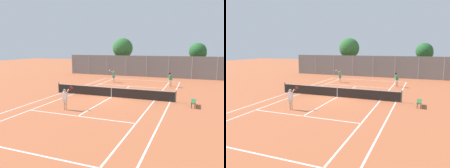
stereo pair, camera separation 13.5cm
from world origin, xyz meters
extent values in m
plane|color=#B25B38|center=(0.00, 0.00, 0.00)|extent=(120.00, 120.00, 0.00)
cube|color=white|center=(0.00, -11.90, 0.00)|extent=(11.00, 0.10, 0.01)
cube|color=white|center=(0.00, 11.90, 0.00)|extent=(11.00, 0.10, 0.01)
cube|color=white|center=(-5.50, 0.00, 0.00)|extent=(0.10, 23.80, 0.01)
cube|color=white|center=(5.50, 0.00, 0.00)|extent=(0.10, 23.80, 0.01)
cube|color=white|center=(-4.13, 0.00, 0.00)|extent=(0.10, 23.80, 0.01)
cube|color=white|center=(4.13, 0.00, 0.00)|extent=(0.10, 23.80, 0.01)
cube|color=white|center=(0.00, -6.40, 0.00)|extent=(8.26, 0.10, 0.01)
cube|color=white|center=(0.00, 6.40, 0.00)|extent=(8.26, 0.10, 0.01)
cube|color=white|center=(0.00, 0.00, 0.00)|extent=(0.10, 12.80, 0.01)
cylinder|color=#474C47|center=(-5.95, 0.00, 0.53)|extent=(0.10, 0.10, 1.07)
cylinder|color=#474C47|center=(5.95, 0.00, 0.53)|extent=(0.10, 0.10, 1.07)
cube|color=black|center=(0.00, 0.00, 0.46)|extent=(11.90, 0.02, 0.89)
cube|color=white|center=(0.00, 0.00, 0.92)|extent=(11.90, 0.03, 0.06)
cube|color=white|center=(0.00, 0.00, 0.44)|extent=(0.05, 0.03, 0.89)
cylinder|color=beige|center=(-1.79, -5.35, 0.41)|extent=(0.13, 0.13, 0.82)
cylinder|color=beige|center=(-1.61, -5.36, 0.41)|extent=(0.13, 0.13, 0.82)
cube|color=beige|center=(-1.70, -5.35, 0.74)|extent=(0.29, 0.19, 0.24)
cube|color=white|center=(-1.70, -5.35, 1.10)|extent=(0.35, 0.22, 0.56)
sphere|color=beige|center=(-1.70, -5.35, 1.49)|extent=(0.22, 0.22, 0.22)
cylinder|color=black|center=(-1.70, -5.35, 1.56)|extent=(0.23, 0.23, 0.02)
cylinder|color=beige|center=(-1.92, -5.34, 1.04)|extent=(0.08, 0.08, 0.52)
cylinder|color=beige|center=(-1.56, -5.22, 1.39)|extent=(0.10, 0.46, 0.35)
cylinder|color=maroon|center=(-1.42, -4.97, 1.55)|extent=(0.04, 0.25, 0.22)
cylinder|color=maroon|center=(-1.41, -4.85, 1.66)|extent=(0.29, 0.21, 0.23)
cylinder|color=beige|center=(-2.87, 8.46, 0.41)|extent=(0.13, 0.13, 0.82)
cylinder|color=beige|center=(-3.04, 8.52, 0.41)|extent=(0.13, 0.13, 0.82)
cube|color=#334C8C|center=(-2.96, 8.49, 0.74)|extent=(0.32, 0.26, 0.24)
cube|color=#338C59|center=(-2.96, 8.49, 1.10)|extent=(0.38, 0.29, 0.56)
sphere|color=beige|center=(-2.96, 8.49, 1.49)|extent=(0.22, 0.22, 0.22)
cylinder|color=black|center=(-2.96, 8.49, 1.56)|extent=(0.23, 0.23, 0.02)
cylinder|color=beige|center=(-2.75, 8.42, 1.04)|extent=(0.08, 0.08, 0.52)
cylinder|color=beige|center=(-3.12, 8.39, 1.39)|extent=(0.22, 0.46, 0.35)
cylinder|color=black|center=(-3.33, 8.19, 1.55)|extent=(0.11, 0.25, 0.22)
cylinder|color=black|center=(-3.36, 8.07, 1.66)|extent=(0.33, 0.27, 0.23)
cylinder|color=beige|center=(4.73, 7.79, 0.41)|extent=(0.13, 0.13, 0.82)
cylinder|color=beige|center=(4.56, 7.71, 0.41)|extent=(0.13, 0.13, 0.82)
cube|color=white|center=(4.64, 7.75, 0.74)|extent=(0.33, 0.28, 0.24)
cube|color=#338C59|center=(4.64, 7.75, 1.10)|extent=(0.39, 0.32, 0.56)
sphere|color=beige|center=(4.64, 7.75, 1.49)|extent=(0.22, 0.22, 0.22)
cylinder|color=black|center=(4.64, 7.75, 1.56)|extent=(0.23, 0.23, 0.02)
cylinder|color=beige|center=(4.84, 7.84, 1.04)|extent=(0.08, 0.08, 0.52)
cylinder|color=beige|center=(4.58, 7.57, 1.39)|extent=(0.26, 0.45, 0.35)
cylinder|color=black|center=(4.57, 7.28, 1.55)|extent=(0.13, 0.24, 0.22)
cylinder|color=black|center=(4.62, 7.17, 1.66)|extent=(0.34, 0.30, 0.23)
sphere|color=#D1DB33|center=(-1.77, 7.52, 0.03)|extent=(0.07, 0.07, 0.07)
sphere|color=#D1DB33|center=(2.95, -4.55, 0.03)|extent=(0.07, 0.07, 0.07)
cube|color=#2D6638|center=(7.41, -0.83, 0.44)|extent=(0.36, 1.50, 0.05)
cylinder|color=#262626|center=(7.28, -1.46, 0.21)|extent=(0.05, 0.05, 0.41)
cylinder|color=#262626|center=(7.28, -0.19, 0.21)|extent=(0.05, 0.05, 0.41)
cylinder|color=#262626|center=(7.54, -1.46, 0.21)|extent=(0.05, 0.05, 0.41)
cylinder|color=#262626|center=(7.54, -0.19, 0.21)|extent=(0.05, 0.05, 0.41)
cylinder|color=gray|center=(-13.80, 15.67, 1.71)|extent=(0.08, 0.08, 3.42)
cylinder|color=gray|center=(-10.35, 15.67, 1.71)|extent=(0.08, 0.08, 3.42)
cylinder|color=gray|center=(-6.90, 15.67, 1.71)|extent=(0.08, 0.08, 3.42)
cylinder|color=gray|center=(-3.45, 15.67, 1.71)|extent=(0.08, 0.08, 3.42)
cylinder|color=gray|center=(0.00, 15.67, 1.71)|extent=(0.08, 0.08, 3.42)
cylinder|color=gray|center=(3.45, 15.67, 1.71)|extent=(0.08, 0.08, 3.42)
cylinder|color=gray|center=(6.90, 15.67, 1.71)|extent=(0.08, 0.08, 3.42)
cylinder|color=gray|center=(10.35, 15.67, 1.71)|extent=(0.08, 0.08, 3.42)
cube|color=slate|center=(0.00, 15.67, 1.71)|extent=(27.60, 0.02, 3.38)
cylinder|color=brown|center=(-4.89, 18.16, 1.67)|extent=(0.26, 0.26, 3.34)
sphere|color=#2D6B33|center=(-4.89, 18.16, 4.60)|extent=(3.58, 3.58, 3.58)
sphere|color=#2D6B33|center=(-5.23, 18.16, 4.15)|extent=(2.10, 2.10, 2.10)
cylinder|color=brown|center=(7.56, 19.32, 1.57)|extent=(0.28, 0.28, 3.14)
sphere|color=#26602D|center=(7.56, 19.32, 4.10)|extent=(2.75, 2.75, 2.75)
sphere|color=#26602D|center=(8.09, 19.23, 3.76)|extent=(1.73, 1.73, 1.73)
camera|label=1|loc=(7.42, -19.09, 4.68)|focal=35.00mm
camera|label=2|loc=(7.54, -19.05, 4.68)|focal=35.00mm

